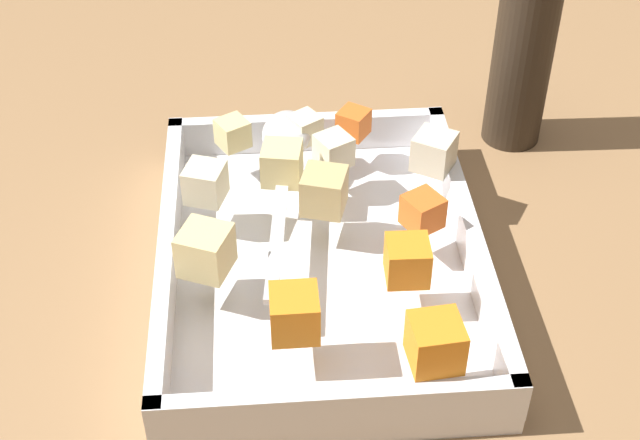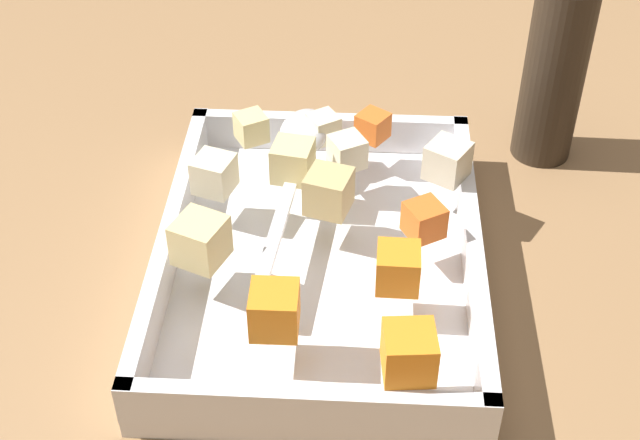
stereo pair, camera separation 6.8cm
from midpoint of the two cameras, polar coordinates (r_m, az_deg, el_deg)
The scene contains 17 objects.
ground_plane at distance 0.72m, azimuth -2.30°, elevation -3.63°, with size 4.00×4.00×0.00m, color #936D47.
baking_dish at distance 0.71m, azimuth -2.75°, elevation -2.86°, with size 0.32×0.24×0.05m.
carrot_chunk_corner_ne at distance 0.64m, azimuth 2.49°, elevation -2.70°, with size 0.03×0.03×0.03m, color orange.
carrot_chunk_under_handle at distance 0.58m, azimuth 3.94°, elevation -7.86°, with size 0.03×0.03×0.03m, color orange.
carrot_chunk_back_center at distance 0.60m, azimuth -4.87°, elevation -6.02°, with size 0.03×0.03×0.03m, color orange.
carrot_chunk_near_left at distance 0.69m, azimuth 3.62°, elevation 0.63°, with size 0.03×0.03×0.03m, color orange.
carrot_chunk_near_right at distance 0.78m, azimuth -0.38°, elevation 6.03°, with size 0.02×0.02×0.02m, color orange.
potato_chunk_corner_sw at distance 0.78m, azimuth -3.48°, elevation 5.71°, with size 0.02×0.02×0.02m, color beige.
potato_chunk_center at distance 0.72m, azimuth -9.93°, elevation 2.22°, with size 0.03×0.03×0.03m, color beige.
potato_chunk_mid_left at distance 0.70m, azimuth -2.37°, elevation 1.74°, with size 0.03×0.03×0.03m, color tan.
potato_chunk_rim_edge at distance 0.75m, azimuth -1.75°, elevation 4.32°, with size 0.03×0.03×0.03m, color beige.
potato_chunk_front_center at distance 0.65m, azimuth -10.19°, elevation -2.02°, with size 0.03×0.03×0.03m, color #E0CC89.
potato_chunk_near_spoon at distance 0.73m, azimuth -5.08°, elevation 3.47°, with size 0.03×0.03×0.03m, color #E0CC89.
potato_chunk_far_left at distance 0.77m, azimuth -8.03°, elevation 5.34°, with size 0.02×0.02×0.02m, color #E0CC89.
parsnip_chunk_mid_right at distance 0.74m, azimuth 4.58°, elevation 4.21°, with size 0.03×0.03×0.03m, color beige.
serving_spoon at distance 0.76m, azimuth -4.76°, elevation 4.68°, with size 0.22×0.05×0.02m.
pepper_mill at distance 0.84m, azimuth 10.32°, elevation 9.98°, with size 0.05×0.05×0.19m.
Camera 1 is at (-0.52, 0.04, 0.50)m, focal length 50.93 mm.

